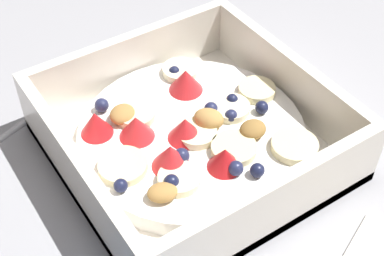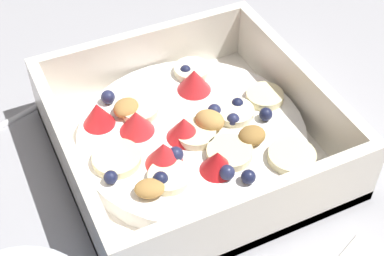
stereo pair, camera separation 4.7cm
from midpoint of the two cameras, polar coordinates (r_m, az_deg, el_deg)
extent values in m
plane|color=#9E9EA3|center=(0.50, -1.77, -1.33)|extent=(2.40, 2.40, 0.00)
cube|color=white|center=(0.49, -2.76, -2.23)|extent=(0.22, 0.22, 0.01)
cube|color=white|center=(0.52, 7.09, 4.46)|extent=(0.22, 0.01, 0.06)
cube|color=white|center=(0.44, -14.46, -5.21)|extent=(0.22, 0.01, 0.06)
cube|color=white|center=(0.41, 4.76, -8.50)|extent=(0.01, 0.20, 0.06)
cube|color=white|center=(0.54, -8.66, 6.46)|extent=(0.01, 0.20, 0.06)
cylinder|color=white|center=(0.48, -2.81, -1.14)|extent=(0.19, 0.19, 0.02)
cylinder|color=#F4EAB7|center=(0.49, -8.45, 1.21)|extent=(0.04, 0.04, 0.01)
cylinder|color=beige|center=(0.45, 1.63, -2.10)|extent=(0.05, 0.05, 0.01)
cylinder|color=#F4EAB7|center=(0.43, -4.43, -5.33)|extent=(0.04, 0.04, 0.01)
cylinder|color=beige|center=(0.45, -10.06, -4.00)|extent=(0.05, 0.05, 0.01)
cylinder|color=#F7EFC6|center=(0.49, 1.20, 1.89)|extent=(0.04, 0.04, 0.01)
cylinder|color=beige|center=(0.46, 7.53, -1.97)|extent=(0.05, 0.05, 0.01)
cylinder|color=#F7EFC6|center=(0.53, -3.75, 5.73)|extent=(0.05, 0.05, 0.01)
cylinder|color=beige|center=(0.51, 3.77, 3.95)|extent=(0.05, 0.05, 0.01)
cylinder|color=#F4EAB7|center=(0.47, -2.40, -0.68)|extent=(0.04, 0.04, 0.01)
cone|color=red|center=(0.51, -3.32, 4.74)|extent=(0.04, 0.04, 0.02)
cone|color=red|center=(0.44, 0.27, -3.25)|extent=(0.04, 0.04, 0.02)
cone|color=red|center=(0.47, -8.58, -0.03)|extent=(0.03, 0.03, 0.02)
cone|color=red|center=(0.44, -5.27, -3.03)|extent=(0.04, 0.04, 0.02)
cone|color=red|center=(0.47, -12.58, 0.34)|extent=(0.03, 0.03, 0.02)
cone|color=red|center=(0.46, -3.62, -0.20)|extent=(0.03, 0.03, 0.02)
sphere|color=#23284C|center=(0.48, 1.19, 1.12)|extent=(0.01, 0.01, 0.01)
sphere|color=#191E3D|center=(0.43, -10.38, -5.94)|extent=(0.01, 0.01, 0.01)
sphere|color=#191E3D|center=(0.49, 4.38, 1.97)|extent=(0.01, 0.01, 0.01)
sphere|color=#191E3D|center=(0.43, -5.26, -5.65)|extent=(0.01, 0.01, 0.01)
sphere|color=#23284C|center=(0.50, -11.86, 2.16)|extent=(0.01, 0.01, 0.01)
sphere|color=#23284C|center=(0.44, 1.39, -4.27)|extent=(0.01, 0.01, 0.01)
sphere|color=#23284C|center=(0.45, -4.10, -3.00)|extent=(0.01, 0.01, 0.01)
sphere|color=#191E3D|center=(0.53, -4.39, 5.63)|extent=(0.01, 0.01, 0.01)
sphere|color=#23284C|center=(0.48, -0.73, 1.73)|extent=(0.01, 0.01, 0.01)
sphere|color=#191E3D|center=(0.50, 1.19, 2.96)|extent=(0.01, 0.01, 0.01)
sphere|color=#191E3D|center=(0.44, 3.88, -4.32)|extent=(0.01, 0.01, 0.01)
ellipsoid|color=tan|center=(0.47, -0.81, 0.95)|extent=(0.03, 0.03, 0.02)
ellipsoid|color=olive|center=(0.47, 3.34, -0.29)|extent=(0.02, 0.02, 0.01)
ellipsoid|color=#AD7F42|center=(0.49, -9.86, 1.26)|extent=(0.03, 0.03, 0.01)
ellipsoid|color=#AD7F42|center=(0.42, -6.23, -6.71)|extent=(0.03, 0.03, 0.01)
ellipsoid|color=silver|center=(0.59, -11.29, 6.06)|extent=(0.04, 0.06, 0.01)
cylinder|color=silver|center=(0.55, -17.86, 1.47)|extent=(0.04, 0.12, 0.01)
camera|label=1|loc=(0.02, -92.87, -2.81)|focal=52.50mm
camera|label=2|loc=(0.02, 87.13, 2.81)|focal=52.50mm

